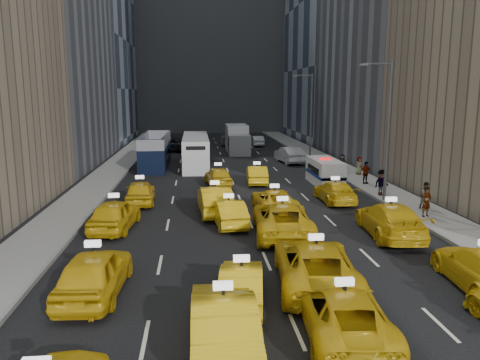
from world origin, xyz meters
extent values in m
plane|color=black|center=(0.00, 0.00, 0.00)|extent=(160.00, 160.00, 0.00)
cube|color=gray|center=(-10.50, 25.00, 0.07)|extent=(3.00, 90.00, 0.15)
cube|color=gray|center=(10.50, 25.00, 0.07)|extent=(3.00, 90.00, 0.15)
cube|color=slate|center=(-9.05, 25.00, 0.09)|extent=(0.15, 90.00, 0.18)
cube|color=slate|center=(9.05, 25.00, 0.09)|extent=(0.15, 90.00, 0.18)
cube|color=slate|center=(0.00, 72.00, 20.00)|extent=(30.00, 12.00, 40.00)
cylinder|color=#595B60|center=(9.30, 12.00, 4.50)|extent=(0.20, 0.20, 9.00)
cylinder|color=#595B60|center=(8.40, 12.00, 8.80)|extent=(1.80, 0.12, 0.12)
cube|color=slate|center=(7.50, 12.00, 8.75)|extent=(0.50, 0.22, 0.12)
cylinder|color=#595B60|center=(9.30, 32.00, 4.50)|extent=(0.20, 0.20, 9.00)
cylinder|color=#595B60|center=(8.40, 32.00, 8.80)|extent=(1.80, 0.12, 0.12)
cube|color=slate|center=(7.50, 32.00, 8.75)|extent=(0.50, 0.22, 0.12)
imported|color=gold|center=(-2.26, -4.74, 0.83)|extent=(1.78, 5.03, 1.65)
imported|color=gold|center=(1.31, -4.27, 0.71)|extent=(2.83, 5.33, 1.43)
imported|color=gold|center=(-6.54, -0.79, 0.84)|extent=(2.25, 5.03, 1.68)
imported|color=gold|center=(-1.46, -1.83, 0.67)|extent=(1.93, 4.23, 1.34)
imported|color=gold|center=(1.39, -0.72, 0.83)|extent=(3.40, 6.24, 1.66)
imported|color=gold|center=(-7.18, 7.34, 0.81)|extent=(2.43, 4.93, 1.62)
imported|color=gold|center=(-1.20, 7.64, 0.70)|extent=(1.91, 4.39, 1.41)
imported|color=gold|center=(1.33, 5.60, 0.83)|extent=(3.21, 6.16, 1.66)
imported|color=gold|center=(6.64, 4.93, 0.83)|extent=(2.78, 5.89, 1.66)
imported|color=gold|center=(-6.51, 13.11, 0.76)|extent=(2.03, 4.56, 1.52)
imported|color=gold|center=(-1.84, 10.11, 0.83)|extent=(2.09, 5.15, 1.66)
imported|color=gold|center=(1.74, 10.32, 0.68)|extent=(2.43, 4.96, 1.35)
imported|color=gold|center=(6.09, 12.36, 0.68)|extent=(2.00, 4.75, 1.37)
imported|color=gold|center=(-1.23, 18.63, 0.73)|extent=(2.20, 4.45, 1.46)
imported|color=gold|center=(1.85, 19.13, 0.71)|extent=(1.77, 4.37, 1.41)
cube|color=white|center=(7.06, 18.25, 0.98)|extent=(2.23, 5.03, 1.96)
cylinder|color=black|center=(6.27, 16.70, 0.39)|extent=(0.28, 0.78, 0.78)
cylinder|color=black|center=(7.85, 16.70, 0.39)|extent=(0.28, 0.78, 0.78)
cylinder|color=black|center=(6.27, 19.80, 0.39)|extent=(0.28, 0.78, 0.78)
cylinder|color=black|center=(7.85, 19.80, 0.39)|extent=(0.28, 0.78, 0.78)
cube|color=navy|center=(7.06, 18.25, 0.85)|extent=(2.27, 5.03, 0.22)
cube|color=red|center=(7.06, 18.25, 2.03)|extent=(0.91, 0.38, 0.14)
cube|color=black|center=(-6.75, 28.68, 1.52)|extent=(3.38, 10.61, 3.03)
cylinder|color=black|center=(-7.79, 24.36, 0.55)|extent=(0.28, 1.10, 1.10)
cylinder|color=black|center=(-5.72, 24.36, 0.55)|extent=(0.28, 1.10, 1.10)
cylinder|color=black|center=(-7.79, 32.99, 0.55)|extent=(0.28, 1.10, 1.10)
cylinder|color=black|center=(-5.72, 32.99, 0.55)|extent=(0.28, 1.10, 1.10)
cube|color=silver|center=(-2.90, 28.54, 1.47)|extent=(3.62, 11.58, 2.94)
cylinder|color=black|center=(-3.94, 23.75, 0.55)|extent=(0.28, 1.10, 1.10)
cylinder|color=black|center=(-1.87, 23.75, 0.55)|extent=(0.28, 1.10, 1.10)
cylinder|color=black|center=(-3.94, 33.33, 0.55)|extent=(0.28, 1.10, 1.10)
cylinder|color=black|center=(-1.87, 33.33, 0.55)|extent=(0.28, 1.10, 1.10)
cube|color=silver|center=(2.06, 38.37, 1.63)|extent=(2.76, 7.24, 3.26)
cylinder|color=black|center=(0.98, 35.70, 0.55)|extent=(0.28, 1.10, 1.10)
cylinder|color=black|center=(3.13, 35.70, 0.55)|extent=(0.28, 1.10, 1.10)
cylinder|color=black|center=(0.98, 41.04, 0.55)|extent=(0.28, 1.10, 1.10)
cylinder|color=black|center=(3.13, 41.04, 0.55)|extent=(0.28, 1.10, 1.10)
imported|color=#B8B9C0|center=(6.58, 29.72, 0.83)|extent=(2.44, 5.23, 1.66)
imported|color=black|center=(-5.62, 41.23, 0.78)|extent=(2.86, 5.76, 1.57)
imported|color=slate|center=(1.76, 46.81, 0.81)|extent=(2.68, 5.71, 1.61)
imported|color=black|center=(-2.89, 45.28, 0.77)|extent=(1.88, 4.57, 1.55)
imported|color=#B2B6BB|center=(5.44, 45.25, 0.68)|extent=(1.62, 4.17, 1.35)
imported|color=gray|center=(9.99, 7.79, 1.01)|extent=(0.74, 0.62, 1.72)
imported|color=gray|center=(10.85, 9.52, 0.96)|extent=(0.86, 0.59, 1.62)
imported|color=gray|center=(9.66, 13.40, 1.03)|extent=(1.24, 0.85, 1.77)
imported|color=gray|center=(10.04, 17.50, 1.01)|extent=(1.09, 0.71, 1.72)
imported|color=gray|center=(11.00, 21.63, 0.91)|extent=(0.82, 0.57, 1.53)
imported|color=gray|center=(10.03, 23.17, 0.91)|extent=(1.45, 0.59, 1.52)
camera|label=1|loc=(-2.95, -16.73, 7.06)|focal=35.00mm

